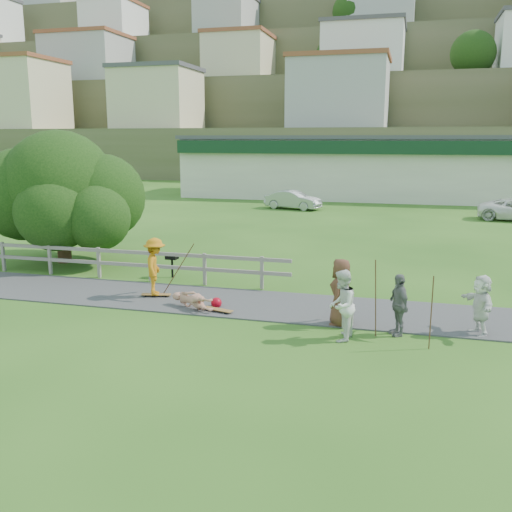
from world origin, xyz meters
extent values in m
plane|color=#275317|center=(0.00, 0.00, 0.00)|extent=(260.00, 260.00, 0.00)
cube|color=#3C3C3E|center=(0.00, 1.50, 0.02)|extent=(34.00, 3.00, 0.04)
cube|color=slate|center=(-8.00, 3.30, 0.55)|extent=(0.10, 0.10, 1.10)
cube|color=slate|center=(-6.00, 3.30, 0.55)|extent=(0.10, 0.10, 1.10)
cube|color=slate|center=(-4.00, 3.30, 0.55)|extent=(0.10, 0.10, 1.10)
cube|color=slate|center=(-2.00, 3.30, 0.55)|extent=(0.10, 0.10, 1.10)
cube|color=slate|center=(0.00, 3.30, 0.55)|extent=(0.10, 0.10, 1.10)
cube|color=slate|center=(2.00, 3.30, 0.55)|extent=(0.10, 0.10, 1.10)
cube|color=slate|center=(-4.50, 3.30, 1.00)|extent=(15.00, 0.08, 0.12)
cube|color=slate|center=(-4.50, 3.30, 0.55)|extent=(15.00, 0.08, 0.12)
cube|color=silver|center=(4.00, 35.00, 2.40)|extent=(32.00, 10.00, 4.80)
cube|color=#12321D|center=(4.00, 29.80, 4.20)|extent=(32.00, 0.60, 1.00)
cube|color=#48484C|center=(4.00, 35.00, 4.95)|extent=(32.50, 10.50, 0.30)
cube|color=#4B512F|center=(0.00, 55.00, 3.00)|extent=(220.00, 14.00, 6.00)
cube|color=beige|center=(0.00, 55.00, 9.50)|extent=(10.00, 9.00, 7.00)
cube|color=#48484C|center=(0.00, 55.00, 13.25)|extent=(10.40, 9.40, 0.50)
cube|color=#4B512F|center=(0.00, 68.00, 6.50)|extent=(220.00, 14.00, 13.00)
cube|color=beige|center=(0.00, 68.00, 16.50)|extent=(10.00, 9.00, 7.00)
cube|color=#48484C|center=(0.00, 68.00, 20.25)|extent=(10.40, 9.40, 0.50)
cube|color=#4B512F|center=(0.00, 81.00, 10.50)|extent=(220.00, 14.00, 21.00)
cube|color=beige|center=(0.00, 81.00, 24.50)|extent=(10.00, 9.00, 7.00)
cube|color=#4B512F|center=(0.00, 94.00, 15.00)|extent=(220.00, 14.00, 30.00)
cube|color=#4B512F|center=(0.00, 108.00, 20.00)|extent=(220.00, 14.00, 40.00)
imported|color=#C27512|center=(-0.94, 1.45, 0.89)|extent=(1.03, 1.32, 1.79)
imported|color=tan|center=(0.65, 0.55, 0.28)|extent=(1.01, 1.52, 0.55)
imported|color=silver|center=(5.11, -0.87, 0.89)|extent=(0.78, 0.94, 1.77)
imported|color=slate|center=(6.44, -0.11, 0.79)|extent=(0.75, 1.01, 1.59)
imported|color=#553222|center=(4.95, 0.25, 0.91)|extent=(0.72, 0.97, 1.81)
imported|color=silver|center=(8.43, 0.44, 0.78)|extent=(0.91, 1.52, 1.56)
imported|color=#9EA2A6|center=(-1.35, 24.75, 0.65)|extent=(4.17, 2.34, 1.30)
sphere|color=#A10517|center=(1.25, 0.90, 0.16)|extent=(0.32, 0.32, 0.32)
cylinder|color=#503220|center=(-0.34, 1.85, 1.01)|extent=(0.03, 0.03, 2.02)
cylinder|color=#503220|center=(5.88, -0.36, 0.98)|extent=(0.03, 0.03, 1.97)
cylinder|color=#503220|center=(7.20, -0.93, 0.89)|extent=(0.03, 0.03, 1.78)
camera|label=1|loc=(6.60, -14.32, 4.90)|focal=40.00mm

